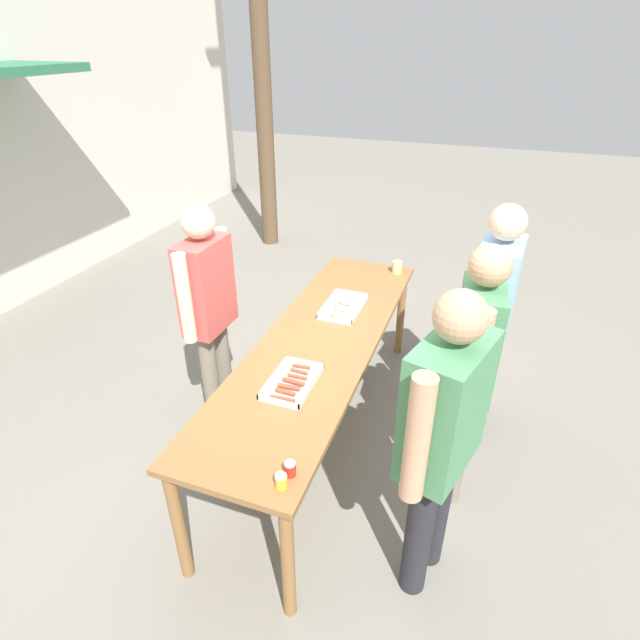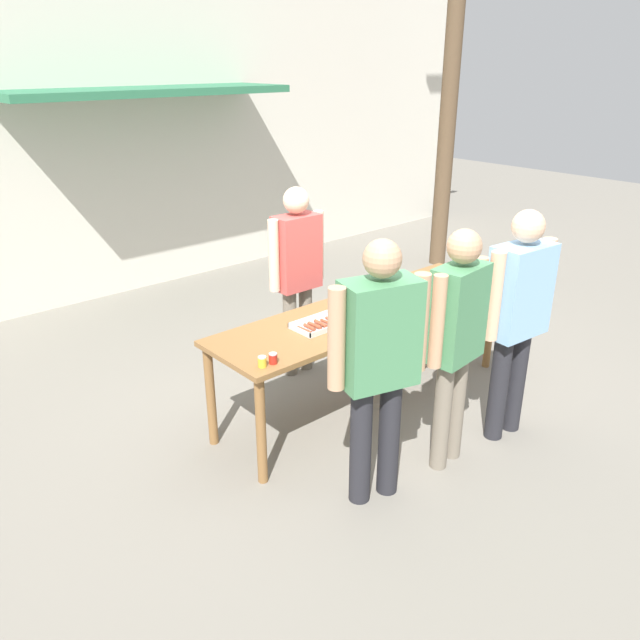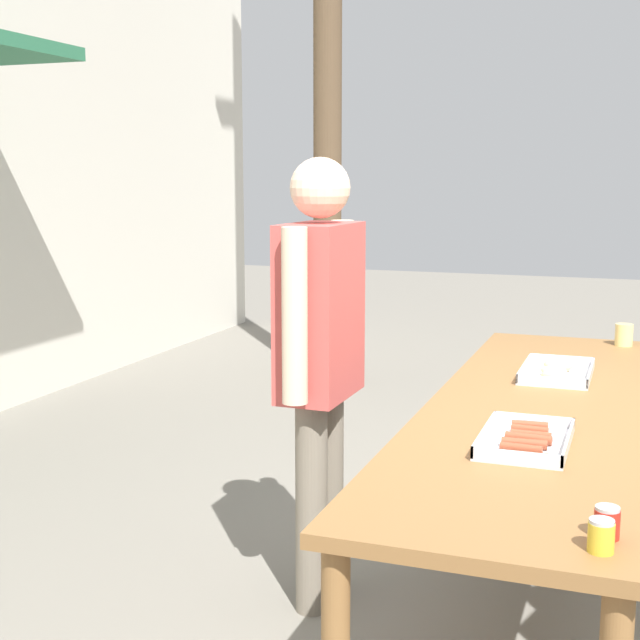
{
  "view_description": "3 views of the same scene",
  "coord_description": "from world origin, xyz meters",
  "px_view_note": "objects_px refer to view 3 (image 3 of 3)",
  "views": [
    {
      "loc": [
        -2.72,
        -0.99,
        2.68
      ],
      "look_at": [
        0.0,
        0.0,
        1.01
      ],
      "focal_mm": 28.0,
      "sensor_mm": 36.0,
      "label": 1
    },
    {
      "loc": [
        -3.41,
        -3.27,
        2.75
      ],
      "look_at": [
        -0.54,
        -0.02,
        0.91
      ],
      "focal_mm": 35.0,
      "sensor_mm": 36.0,
      "label": 2
    },
    {
      "loc": [
        -3.2,
        -0.32,
        1.67
      ],
      "look_at": [
        -0.07,
        0.81,
        1.13
      ],
      "focal_mm": 50.0,
      "sensor_mm": 36.0,
      "label": 3
    }
  ],
  "objects_px": {
    "beer_cup": "(624,335)",
    "person_server_behind_table": "(320,343)",
    "food_tray_buns": "(557,371)",
    "condiment_jar_ketchup": "(607,522)",
    "food_tray_sausages": "(526,441)",
    "condiment_jar_mustard": "(601,536)"
  },
  "relations": [
    {
      "from": "condiment_jar_mustard",
      "to": "condiment_jar_ketchup",
      "type": "bearing_deg",
      "value": -5.86
    },
    {
      "from": "beer_cup",
      "to": "food_tray_sausages",
      "type": "bearing_deg",
      "value": 172.46
    },
    {
      "from": "food_tray_sausages",
      "to": "condiment_jar_ketchup",
      "type": "distance_m",
      "value": 0.69
    },
    {
      "from": "condiment_jar_mustard",
      "to": "condiment_jar_ketchup",
      "type": "relative_size",
      "value": 1.0
    },
    {
      "from": "condiment_jar_ketchup",
      "to": "condiment_jar_mustard",
      "type": "bearing_deg",
      "value": 174.14
    },
    {
      "from": "food_tray_sausages",
      "to": "condiment_jar_ketchup",
      "type": "xyz_separation_m",
      "value": [
        -0.64,
        -0.26,
        0.02
      ]
    },
    {
      "from": "food_tray_sausages",
      "to": "condiment_jar_ketchup",
      "type": "relative_size",
      "value": 5.66
    },
    {
      "from": "condiment_jar_ketchup",
      "to": "person_server_behind_table",
      "type": "xyz_separation_m",
      "value": [
        1.11,
        1.09,
        0.14
      ]
    },
    {
      "from": "food_tray_sausages",
      "to": "condiment_jar_ketchup",
      "type": "height_order",
      "value": "condiment_jar_ketchup"
    },
    {
      "from": "condiment_jar_mustard",
      "to": "person_server_behind_table",
      "type": "distance_m",
      "value": 1.62
    },
    {
      "from": "person_server_behind_table",
      "to": "beer_cup",
      "type": "bearing_deg",
      "value": -38.04
    },
    {
      "from": "condiment_jar_ketchup",
      "to": "beer_cup",
      "type": "height_order",
      "value": "beer_cup"
    },
    {
      "from": "food_tray_buns",
      "to": "person_server_behind_table",
      "type": "height_order",
      "value": "person_server_behind_table"
    },
    {
      "from": "food_tray_buns",
      "to": "condiment_jar_ketchup",
      "type": "bearing_deg",
      "value": -171.03
    },
    {
      "from": "condiment_jar_mustard",
      "to": "condiment_jar_ketchup",
      "type": "xyz_separation_m",
      "value": [
        0.08,
        -0.01,
        0.0
      ]
    },
    {
      "from": "beer_cup",
      "to": "person_server_behind_table",
      "type": "distance_m",
      "value": 1.71
    },
    {
      "from": "food_tray_buns",
      "to": "beer_cup",
      "type": "distance_m",
      "value": 0.83
    },
    {
      "from": "condiment_jar_ketchup",
      "to": "person_server_behind_table",
      "type": "distance_m",
      "value": 1.57
    },
    {
      "from": "condiment_jar_mustard",
      "to": "beer_cup",
      "type": "bearing_deg",
      "value": 0.3
    },
    {
      "from": "condiment_jar_ketchup",
      "to": "food_tray_buns",
      "type": "bearing_deg",
      "value": 8.97
    },
    {
      "from": "condiment_jar_ketchup",
      "to": "person_server_behind_table",
      "type": "bearing_deg",
      "value": 44.53
    },
    {
      "from": "food_tray_buns",
      "to": "person_server_behind_table",
      "type": "bearing_deg",
      "value": 122.87
    }
  ]
}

